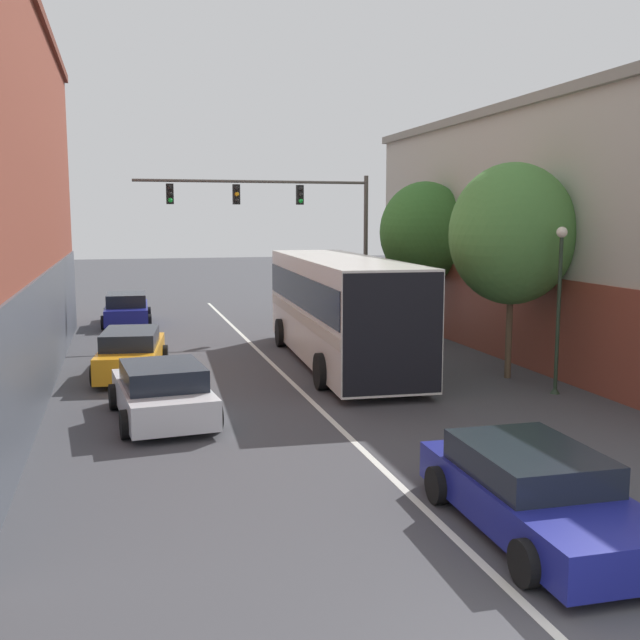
{
  "coord_description": "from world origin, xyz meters",
  "views": [
    {
      "loc": [
        -4.58,
        -5.67,
        4.64
      ],
      "look_at": [
        0.87,
        14.67,
        1.73
      ],
      "focal_mm": 42.0,
      "sensor_mm": 36.0,
      "label": 1
    }
  ],
  "objects_px": {
    "street_tree_far": "(425,232)",
    "parked_car_left_near": "(131,353)",
    "bus": "(340,304)",
    "traffic_signal_gantry": "(290,213)",
    "street_lamp": "(559,305)",
    "parked_car_left_far": "(162,392)",
    "parked_car_left_mid": "(127,310)",
    "street_tree_near": "(512,234)",
    "hatchback_foreground": "(535,492)"
  },
  "relations": [
    {
      "from": "street_tree_far",
      "to": "parked_car_left_near",
      "type": "bearing_deg",
      "value": -158.65
    },
    {
      "from": "bus",
      "to": "parked_car_left_near",
      "type": "xyz_separation_m",
      "value": [
        -6.43,
        -0.11,
        -1.24
      ]
    },
    {
      "from": "bus",
      "to": "traffic_signal_gantry",
      "type": "xyz_separation_m",
      "value": [
        0.18,
        7.84,
        2.9
      ]
    },
    {
      "from": "traffic_signal_gantry",
      "to": "street_lamp",
      "type": "xyz_separation_m",
      "value": [
        4.15,
        -13.3,
        -2.42
      ]
    },
    {
      "from": "parked_car_left_far",
      "to": "street_tree_far",
      "type": "relative_size",
      "value": 0.73
    },
    {
      "from": "traffic_signal_gantry",
      "to": "street_lamp",
      "type": "relative_size",
      "value": 2.2
    },
    {
      "from": "parked_car_left_mid",
      "to": "street_tree_far",
      "type": "height_order",
      "value": "street_tree_far"
    },
    {
      "from": "traffic_signal_gantry",
      "to": "street_tree_near",
      "type": "height_order",
      "value": "traffic_signal_gantry"
    },
    {
      "from": "bus",
      "to": "hatchback_foreground",
      "type": "bearing_deg",
      "value": 179.2
    },
    {
      "from": "parked_car_left_far",
      "to": "traffic_signal_gantry",
      "type": "distance_m",
      "value": 15.11
    },
    {
      "from": "parked_car_left_mid",
      "to": "traffic_signal_gantry",
      "type": "bearing_deg",
      "value": -111.19
    },
    {
      "from": "parked_car_left_near",
      "to": "parked_car_left_mid",
      "type": "relative_size",
      "value": 1.09
    },
    {
      "from": "street_lamp",
      "to": "street_tree_far",
      "type": "xyz_separation_m",
      "value": [
        0.29,
        9.67,
        1.68
      ]
    },
    {
      "from": "parked_car_left_mid",
      "to": "street_tree_near",
      "type": "relative_size",
      "value": 0.72
    },
    {
      "from": "street_tree_far",
      "to": "parked_car_left_far",
      "type": "bearing_deg",
      "value": -137.49
    },
    {
      "from": "street_tree_near",
      "to": "hatchback_foreground",
      "type": "bearing_deg",
      "value": -116.98
    },
    {
      "from": "parked_car_left_mid",
      "to": "parked_car_left_near",
      "type": "bearing_deg",
      "value": -178.24
    },
    {
      "from": "bus",
      "to": "parked_car_left_near",
      "type": "bearing_deg",
      "value": 93.92
    },
    {
      "from": "parked_car_left_far",
      "to": "parked_car_left_near",
      "type": "bearing_deg",
      "value": 0.96
    },
    {
      "from": "hatchback_foreground",
      "to": "street_lamp",
      "type": "height_order",
      "value": "street_lamp"
    },
    {
      "from": "parked_car_left_far",
      "to": "street_lamp",
      "type": "xyz_separation_m",
      "value": [
        10.17,
        -0.08,
        1.73
      ]
    },
    {
      "from": "hatchback_foreground",
      "to": "bus",
      "type": "bearing_deg",
      "value": -2.72
    },
    {
      "from": "hatchback_foreground",
      "to": "traffic_signal_gantry",
      "type": "distance_m",
      "value": 21.38
    },
    {
      "from": "hatchback_foreground",
      "to": "street_tree_far",
      "type": "relative_size",
      "value": 0.77
    },
    {
      "from": "parked_car_left_near",
      "to": "street_lamp",
      "type": "relative_size",
      "value": 1.1
    },
    {
      "from": "bus",
      "to": "parked_car_left_mid",
      "type": "height_order",
      "value": "bus"
    },
    {
      "from": "parked_car_left_far",
      "to": "street_tree_far",
      "type": "xyz_separation_m",
      "value": [
        10.47,
        9.59,
        3.41
      ]
    },
    {
      "from": "parked_car_left_far",
      "to": "street_lamp",
      "type": "bearing_deg",
      "value": -95.93
    },
    {
      "from": "parked_car_left_near",
      "to": "street_tree_near",
      "type": "xyz_separation_m",
      "value": [
        10.53,
        -3.25,
        3.49
      ]
    },
    {
      "from": "street_lamp",
      "to": "street_tree_near",
      "type": "distance_m",
      "value": 2.76
    },
    {
      "from": "traffic_signal_gantry",
      "to": "street_tree_near",
      "type": "distance_m",
      "value": 11.88
    },
    {
      "from": "hatchback_foreground",
      "to": "parked_car_left_far",
      "type": "distance_m",
      "value": 9.18
    },
    {
      "from": "bus",
      "to": "parked_car_left_near",
      "type": "distance_m",
      "value": 6.55
    },
    {
      "from": "parked_car_left_near",
      "to": "parked_car_left_far",
      "type": "height_order",
      "value": "parked_car_left_near"
    },
    {
      "from": "parked_car_left_near",
      "to": "street_tree_far",
      "type": "distance_m",
      "value": 12.35
    },
    {
      "from": "street_tree_near",
      "to": "street_tree_far",
      "type": "relative_size",
      "value": 1.03
    },
    {
      "from": "parked_car_left_near",
      "to": "traffic_signal_gantry",
      "type": "xyz_separation_m",
      "value": [
        6.61,
        7.95,
        4.13
      ]
    },
    {
      "from": "parked_car_left_mid",
      "to": "street_tree_far",
      "type": "bearing_deg",
      "value": -118.43
    },
    {
      "from": "bus",
      "to": "street_tree_far",
      "type": "relative_size",
      "value": 1.9
    },
    {
      "from": "street_lamp",
      "to": "street_tree_near",
      "type": "height_order",
      "value": "street_tree_near"
    },
    {
      "from": "parked_car_left_far",
      "to": "street_lamp",
      "type": "relative_size",
      "value": 0.99
    },
    {
      "from": "parked_car_left_near",
      "to": "traffic_signal_gantry",
      "type": "bearing_deg",
      "value": -32.98
    },
    {
      "from": "parked_car_left_far",
      "to": "street_tree_far",
      "type": "bearing_deg",
      "value": -52.98
    },
    {
      "from": "parked_car_left_mid",
      "to": "street_tree_near",
      "type": "bearing_deg",
      "value": -141.31
    },
    {
      "from": "parked_car_left_mid",
      "to": "parked_car_left_far",
      "type": "xyz_separation_m",
      "value": [
        0.61,
        -16.02,
        -0.01
      ]
    },
    {
      "from": "traffic_signal_gantry",
      "to": "parked_car_left_far",
      "type": "bearing_deg",
      "value": -114.47
    },
    {
      "from": "hatchback_foreground",
      "to": "traffic_signal_gantry",
      "type": "bearing_deg",
      "value": -1.82
    },
    {
      "from": "bus",
      "to": "parked_car_left_mid",
      "type": "relative_size",
      "value": 2.58
    },
    {
      "from": "parked_car_left_far",
      "to": "traffic_signal_gantry",
      "type": "height_order",
      "value": "traffic_signal_gantry"
    },
    {
      "from": "parked_car_left_near",
      "to": "hatchback_foreground",
      "type": "bearing_deg",
      "value": -149.99
    }
  ]
}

